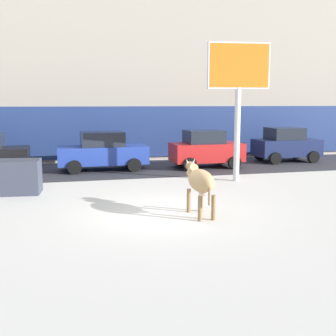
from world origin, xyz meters
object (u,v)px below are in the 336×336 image
object	(u,v)px
billboard	(239,74)
car_navy_hatchback	(286,145)
cow_tan	(200,181)
pedestrian_near_billboard	(71,146)
pedestrian_by_cars	(221,143)
dumpster	(15,177)
car_blue_sedan	(103,151)
car_red_hatchback	(206,149)

from	to	relation	value
billboard	car_navy_hatchback	size ratio (longest dim) A/B	1.57
cow_tan	pedestrian_near_billboard	xyz separation A→B (m)	(-3.38, 12.01, -0.11)
pedestrian_by_cars	dumpster	xyz separation A→B (m)	(-10.65, -7.65, -0.28)
cow_tan	car_blue_sedan	distance (m)	9.15
car_navy_hatchback	pedestrian_near_billboard	distance (m)	11.68
car_blue_sedan	car_red_hatchback	bearing A→B (deg)	-4.09
car_blue_sedan	dumpster	bearing A→B (deg)	-127.16
billboard	car_red_hatchback	bearing A→B (deg)	90.77
car_red_hatchback	pedestrian_near_billboard	distance (m)	7.33
cow_tan	billboard	bearing A→B (deg)	56.93
billboard	car_blue_sedan	bearing A→B (deg)	141.22
pedestrian_by_cars	car_blue_sedan	bearing A→B (deg)	-156.80
pedestrian_near_billboard	car_navy_hatchback	bearing A→B (deg)	-11.96
cow_tan	pedestrian_near_billboard	world-z (taller)	pedestrian_near_billboard
car_navy_hatchback	dumpster	world-z (taller)	car_navy_hatchback
billboard	car_navy_hatchback	world-z (taller)	billboard
cow_tan	pedestrian_by_cars	xyz separation A→B (m)	(5.22, 12.01, -0.11)
pedestrian_near_billboard	billboard	bearing A→B (deg)	-47.79
pedestrian_near_billboard	pedestrian_by_cars	distance (m)	8.60
car_navy_hatchback	billboard	bearing A→B (deg)	-135.84
billboard	pedestrian_by_cars	distance (m)	8.23
billboard	car_blue_sedan	size ratio (longest dim) A/B	1.31
billboard	car_red_hatchback	size ratio (longest dim) A/B	1.57
pedestrian_near_billboard	dumpster	xyz separation A→B (m)	(-2.06, -7.65, -0.28)
dumpster	pedestrian_near_billboard	bearing A→B (deg)	74.94
cow_tan	billboard	world-z (taller)	billboard
car_navy_hatchback	pedestrian_by_cars	bearing A→B (deg)	139.49
car_blue_sedan	car_navy_hatchback	distance (m)	10.04
pedestrian_near_billboard	pedestrian_by_cars	world-z (taller)	same
car_navy_hatchback	car_blue_sedan	bearing A→B (deg)	-176.24
car_blue_sedan	pedestrian_near_billboard	size ratio (longest dim) A/B	2.45
car_blue_sedan	car_red_hatchback	distance (m)	5.08
billboard	car_navy_hatchback	bearing A→B (deg)	44.16
billboard	car_red_hatchback	distance (m)	5.05
billboard	pedestrian_near_billboard	xyz separation A→B (m)	(-6.52, 7.19, -3.43)
billboard	pedestrian_near_billboard	bearing A→B (deg)	132.21
car_blue_sedan	cow_tan	bearing A→B (deg)	-77.56
dumpster	car_navy_hatchback	bearing A→B (deg)	21.20
car_blue_sedan	pedestrian_by_cars	world-z (taller)	car_blue_sedan
cow_tan	car_navy_hatchback	bearing A→B (deg)	49.99
car_red_hatchback	car_blue_sedan	bearing A→B (deg)	175.91
billboard	dumpster	xyz separation A→B (m)	(-8.58, -0.47, -3.71)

